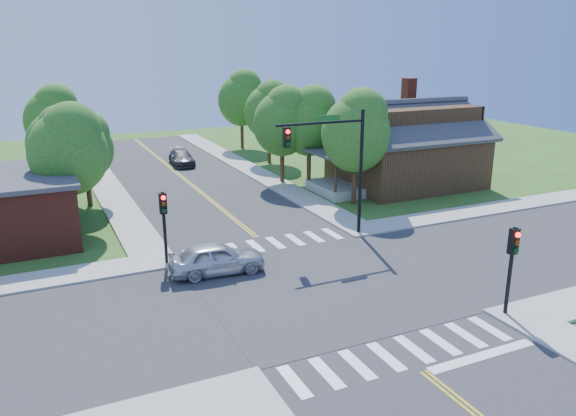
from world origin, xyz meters
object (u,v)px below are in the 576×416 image
signal_pole_nw (164,214)px  house_ne (406,142)px  signal_pole_se (512,255)px  car_silver (217,259)px  car_dgrey (182,158)px  signal_mast_ne (335,154)px

signal_pole_nw → house_ne: size_ratio=0.29×
signal_pole_se → car_silver: (-9.25, 9.12, -1.89)m
house_ne → signal_pole_nw: bearing=-157.3°
signal_pole_se → car_dgrey: bearing=97.2°
signal_mast_ne → house_ne: 14.23m
signal_mast_ne → signal_pole_nw: (-9.51, -0.01, -2.19)m
house_ne → signal_pole_se: bearing=-115.6°
house_ne → signal_mast_ne: bearing=-142.3°
signal_mast_ne → car_dgrey: 23.62m
car_dgrey → house_ne: bearing=-41.3°
car_silver → signal_pole_nw: bearing=47.7°
signal_mast_ne → signal_pole_nw: 9.76m
signal_pole_nw → car_silver: 3.41m
signal_pole_se → car_dgrey: size_ratio=0.80×
signal_pole_nw → car_dgrey: bearing=73.5°
signal_mast_ne → signal_pole_se: bearing=-81.4°
car_silver → signal_pole_se: bearing=-130.1°
signal_mast_ne → car_silver: bearing=-164.6°
signal_pole_se → house_ne: 22.03m
signal_pole_se → car_dgrey: (-4.36, 34.31, -1.99)m
signal_pole_se → signal_pole_nw: size_ratio=1.00×
signal_pole_se → house_ne: size_ratio=0.29×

